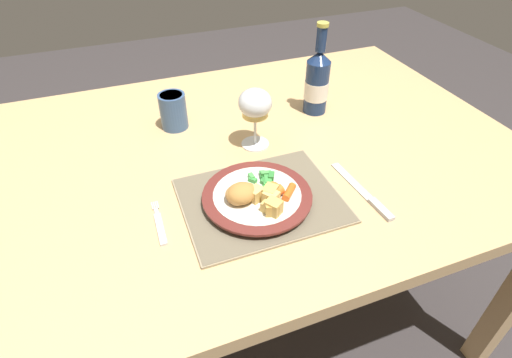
# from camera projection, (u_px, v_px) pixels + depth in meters

# --- Properties ---
(ground_plane) EXTENTS (6.00, 6.00, 0.00)m
(ground_plane) POSITION_uv_depth(u_px,v_px,m) (237.00, 314.00, 1.48)
(ground_plane) COLOR #383333
(dining_table) EXTENTS (1.52, 0.98, 0.74)m
(dining_table) POSITION_uv_depth(u_px,v_px,m) (230.00, 176.00, 1.07)
(dining_table) COLOR tan
(dining_table) RESTS_ON ground
(placemat) EXTENTS (0.34, 0.27, 0.01)m
(placemat) POSITION_uv_depth(u_px,v_px,m) (261.00, 200.00, 0.87)
(placemat) COLOR gray
(placemat) RESTS_ON dining_table
(dinner_plate) EXTENTS (0.24, 0.24, 0.02)m
(dinner_plate) POSITION_uv_depth(u_px,v_px,m) (257.00, 197.00, 0.86)
(dinner_plate) COLOR silver
(dinner_plate) RESTS_ON placemat
(breaded_croquettes) EXTENTS (0.08, 0.07, 0.04)m
(breaded_croquettes) POSITION_uv_depth(u_px,v_px,m) (241.00, 193.00, 0.83)
(breaded_croquettes) COLOR tan
(breaded_croquettes) RESTS_ON dinner_plate
(green_beans_pile) EXTENTS (0.06, 0.06, 0.02)m
(green_beans_pile) POSITION_uv_depth(u_px,v_px,m) (265.00, 179.00, 0.88)
(green_beans_pile) COLOR #338438
(green_beans_pile) RESTS_ON dinner_plate
(glazed_carrots) EXTENTS (0.08, 0.05, 0.02)m
(glazed_carrots) POSITION_uv_depth(u_px,v_px,m) (276.00, 193.00, 0.84)
(glazed_carrots) COLOR orange
(glazed_carrots) RESTS_ON dinner_plate
(fork) EXTENTS (0.02, 0.13, 0.01)m
(fork) POSITION_uv_depth(u_px,v_px,m) (160.00, 225.00, 0.81)
(fork) COLOR silver
(fork) RESTS_ON dining_table
(table_knife) EXTENTS (0.03, 0.21, 0.01)m
(table_knife) POSITION_uv_depth(u_px,v_px,m) (366.00, 195.00, 0.88)
(table_knife) COLOR silver
(table_knife) RESTS_ON dining_table
(wine_glass) EXTENTS (0.08, 0.08, 0.16)m
(wine_glass) POSITION_uv_depth(u_px,v_px,m) (255.00, 106.00, 0.97)
(wine_glass) COLOR silver
(wine_glass) RESTS_ON dining_table
(bottle) EXTENTS (0.07, 0.07, 0.26)m
(bottle) POSITION_uv_depth(u_px,v_px,m) (317.00, 82.00, 1.12)
(bottle) COLOR navy
(bottle) RESTS_ON dining_table
(roast_potatoes) EXTENTS (0.07, 0.09, 0.03)m
(roast_potatoes) POSITION_uv_depth(u_px,v_px,m) (268.00, 200.00, 0.82)
(roast_potatoes) COLOR #E5BC66
(roast_potatoes) RESTS_ON dinner_plate
(drinking_cup) EXTENTS (0.07, 0.07, 0.10)m
(drinking_cup) POSITION_uv_depth(u_px,v_px,m) (173.00, 110.00, 1.08)
(drinking_cup) COLOR #385684
(drinking_cup) RESTS_ON dining_table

